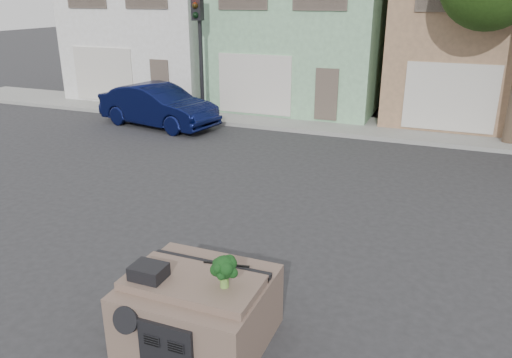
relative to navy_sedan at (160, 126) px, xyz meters
The scene contains 11 objects.
ground_plane 11.02m from the navy_sedan, 46.37° to the right, with size 120.00×120.00×0.00m, color #303033.
sidewalk 8.01m from the navy_sedan, 18.35° to the left, with size 40.00×3.00×0.15m, color gray.
townhouse_white 8.27m from the navy_sedan, 117.50° to the left, with size 7.20×8.20×7.55m, color white.
townhouse_mint 8.58m from the navy_sedan, 57.82° to the left, with size 7.20×8.20×7.55m, color #8AC092.
townhouse_tan 13.84m from the navy_sedan, 29.34° to the left, with size 7.20×8.20×7.55m, color #9E7758.
navy_sedan is the anchor object (origin of this frame).
traffic_signal 3.17m from the navy_sedan, 54.03° to the left, with size 0.40×0.40×5.10m, color black.
car_dashboard 13.37m from the navy_sedan, 55.29° to the right, with size 2.00×1.80×1.12m, color brown.
instrument_hump 13.38m from the navy_sedan, 58.19° to the right, with size 0.48×0.38×0.20m, color black.
wiper_arm 13.26m from the navy_sedan, 53.35° to the right, with size 0.70×0.03×0.02m, color black.
broccoli 13.85m from the navy_sedan, 53.95° to the right, with size 0.39×0.39×0.48m, color black.
Camera 1 is at (3.08, -8.46, 4.85)m, focal length 35.00 mm.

